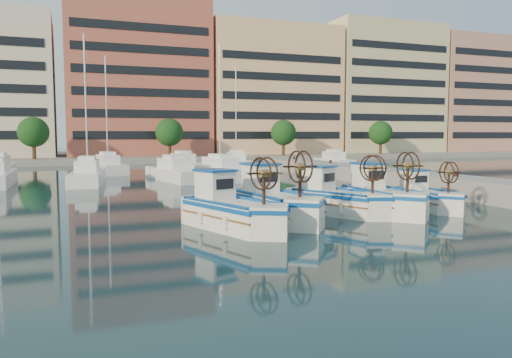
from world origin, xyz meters
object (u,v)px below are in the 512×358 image
fishing_boat_d (381,196)px  fishing_boat_e (425,196)px  fishing_boat_a (231,209)px  fishing_boat_b (273,201)px  fishing_boat_c (336,197)px

fishing_boat_d → fishing_boat_e: 2.89m
fishing_boat_a → fishing_boat_d: 8.18m
fishing_boat_b → fishing_boat_c: (3.54, 0.69, -0.08)m
fishing_boat_b → fishing_boat_e: size_ratio=1.27×
fishing_boat_d → fishing_boat_e: (2.87, 0.29, -0.14)m
fishing_boat_a → fishing_boat_b: 2.62m
fishing_boat_e → fishing_boat_c: bearing=180.0°
fishing_boat_e → fishing_boat_b: bearing=-174.6°
fishing_boat_b → fishing_boat_d: (5.73, 0.21, -0.03)m
fishing_boat_b → fishing_boat_c: 3.61m
fishing_boat_b → fishing_boat_d: 5.73m
fishing_boat_c → fishing_boat_a: bearing=172.8°
fishing_boat_c → fishing_boat_e: fishing_boat_c is taller
fishing_boat_b → fishing_boat_a: bearing=-159.9°
fishing_boat_c → fishing_boat_d: fishing_boat_d is taller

